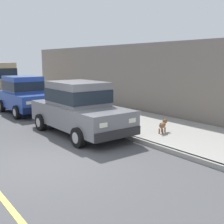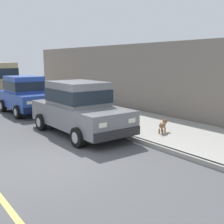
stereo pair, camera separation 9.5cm
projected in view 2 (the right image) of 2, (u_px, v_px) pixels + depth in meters
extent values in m
plane|color=#4C4C4F|center=(48.00, 162.00, 7.67)|extent=(80.00, 80.00, 0.00)
cube|color=gray|center=(138.00, 140.00, 9.53)|extent=(0.16, 64.00, 0.14)
cube|color=#99968E|center=(175.00, 132.00, 10.59)|extent=(3.60, 64.00, 0.14)
cube|color=slate|center=(80.00, 115.00, 10.50)|extent=(1.84, 4.52, 0.76)
cube|color=slate|center=(78.00, 93.00, 10.44)|extent=(1.60, 2.11, 0.84)
cube|color=#19232D|center=(78.00, 95.00, 10.45)|extent=(1.64, 2.15, 0.46)
cube|color=#252527|center=(117.00, 134.00, 8.82)|extent=(1.77, 0.22, 0.28)
cube|color=#252527|center=(53.00, 113.00, 12.27)|extent=(1.77, 0.22, 0.28)
cylinder|color=black|center=(123.00, 129.00, 10.01)|extent=(0.23, 0.64, 0.64)
cylinder|color=#9E9EA3|center=(123.00, 129.00, 10.01)|extent=(0.24, 0.35, 0.35)
cylinder|color=black|center=(78.00, 137.00, 8.94)|extent=(0.23, 0.64, 0.64)
cylinder|color=#9E9EA3|center=(78.00, 137.00, 8.94)|extent=(0.24, 0.35, 0.35)
cylinder|color=black|center=(81.00, 117.00, 12.20)|extent=(0.23, 0.64, 0.64)
cylinder|color=#9E9EA3|center=(81.00, 117.00, 12.20)|extent=(0.24, 0.35, 0.35)
cylinder|color=black|center=(41.00, 122.00, 11.13)|extent=(0.23, 0.64, 0.64)
cylinder|color=#9E9EA3|center=(41.00, 122.00, 11.13)|extent=(0.24, 0.35, 0.35)
cube|color=#EAEACC|center=(131.00, 120.00, 9.06)|extent=(0.28, 0.08, 0.14)
cube|color=#EAEACC|center=(102.00, 125.00, 8.40)|extent=(0.28, 0.08, 0.14)
cube|color=#28479E|center=(26.00, 100.00, 14.59)|extent=(1.74, 3.71, 0.76)
cube|color=#28479E|center=(24.00, 84.00, 14.64)|extent=(1.52, 1.91, 0.80)
cube|color=#19232D|center=(24.00, 85.00, 14.65)|extent=(1.56, 1.95, 0.44)
cube|color=#0E1837|center=(41.00, 109.00, 13.21)|extent=(1.69, 0.21, 0.28)
cube|color=#0E1837|center=(15.00, 100.00, 16.05)|extent=(1.69, 0.21, 0.28)
cylinder|color=black|center=(52.00, 108.00, 14.26)|extent=(0.22, 0.64, 0.64)
cylinder|color=#9E9EA3|center=(52.00, 108.00, 14.26)|extent=(0.24, 0.35, 0.35)
cylinder|color=black|center=(18.00, 112.00, 13.24)|extent=(0.22, 0.64, 0.64)
cylinder|color=#9E9EA3|center=(18.00, 112.00, 13.24)|extent=(0.24, 0.35, 0.35)
cylinder|color=black|center=(34.00, 103.00, 16.06)|extent=(0.22, 0.64, 0.64)
cylinder|color=#9E9EA3|center=(34.00, 103.00, 16.06)|extent=(0.24, 0.35, 0.35)
cylinder|color=black|center=(3.00, 106.00, 15.05)|extent=(0.22, 0.64, 0.64)
cylinder|color=#9E9EA3|center=(3.00, 106.00, 15.05)|extent=(0.24, 0.35, 0.35)
cube|color=#EAEACC|center=(52.00, 101.00, 13.44)|extent=(0.28, 0.08, 0.14)
cube|color=#EAEACC|center=(30.00, 103.00, 12.81)|extent=(0.28, 0.08, 0.14)
cube|color=#3E3527|center=(8.00, 98.00, 17.15)|extent=(1.86, 0.22, 0.28)
cylinder|color=black|center=(20.00, 97.00, 18.41)|extent=(0.23, 0.64, 0.64)
cylinder|color=#9E9EA3|center=(20.00, 97.00, 18.41)|extent=(0.24, 0.35, 0.35)
cylinder|color=black|center=(6.00, 93.00, 20.79)|extent=(0.23, 0.64, 0.64)
cylinder|color=#9E9EA3|center=(6.00, 93.00, 20.79)|extent=(0.24, 0.35, 0.35)
cube|color=#EAEACC|center=(18.00, 88.00, 17.37)|extent=(0.28, 0.08, 0.14)
ellipsoid|color=brown|center=(162.00, 125.00, 10.14)|extent=(0.48, 0.37, 0.20)
cylinder|color=brown|center=(162.00, 130.00, 10.32)|extent=(0.05, 0.05, 0.18)
cylinder|color=brown|center=(165.00, 130.00, 10.26)|extent=(0.05, 0.05, 0.18)
cylinder|color=brown|center=(159.00, 131.00, 10.08)|extent=(0.05, 0.05, 0.18)
cylinder|color=brown|center=(163.00, 132.00, 10.03)|extent=(0.05, 0.05, 0.18)
sphere|color=brown|center=(165.00, 121.00, 10.37)|extent=(0.17, 0.17, 0.17)
ellipsoid|color=#432C1C|center=(166.00, 121.00, 10.45)|extent=(0.13, 0.11, 0.06)
cone|color=brown|center=(164.00, 119.00, 10.37)|extent=(0.06, 0.06, 0.07)
cone|color=brown|center=(166.00, 119.00, 10.33)|extent=(0.06, 0.06, 0.07)
cylinder|color=brown|center=(160.00, 125.00, 9.90)|extent=(0.12, 0.08, 0.13)
cube|color=slate|center=(121.00, 77.00, 16.14)|extent=(0.50, 20.00, 3.50)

